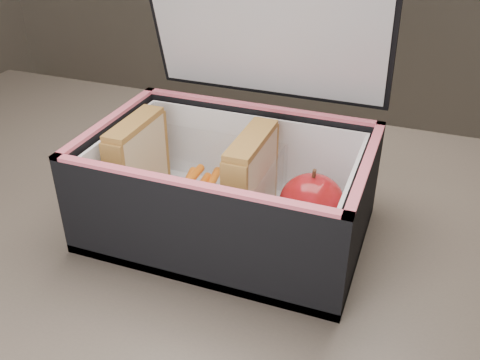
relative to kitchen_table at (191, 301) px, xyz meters
name	(u,v)px	position (x,y,z in m)	size (l,w,h in m)	color
kitchen_table	(191,301)	(0.00, 0.00, 0.00)	(1.20, 0.80, 0.75)	brown
lunch_bag	(230,180)	(0.04, 0.04, 0.16)	(0.30, 0.25, 0.30)	black
plastic_tub	(193,185)	(-0.01, 0.04, 0.14)	(0.19, 0.13, 0.08)	white
sandwich_left	(138,162)	(-0.08, 0.04, 0.16)	(0.03, 0.09, 0.11)	#DBB98D
sandwich_right	(251,182)	(0.06, 0.04, 0.16)	(0.03, 0.10, 0.11)	#DBB98D
carrot_sticks	(194,197)	(-0.01, 0.04, 0.12)	(0.04, 0.15, 0.03)	orange
paper_napkin	(311,228)	(0.13, 0.05, 0.11)	(0.08, 0.08, 0.01)	white
red_apple	(312,204)	(0.13, 0.04, 0.15)	(0.09, 0.09, 0.08)	maroon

